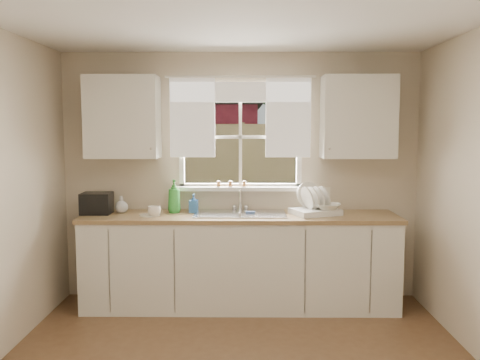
{
  "coord_description": "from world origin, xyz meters",
  "views": [
    {
      "loc": [
        0.05,
        -3.16,
        1.76
      ],
      "look_at": [
        0.0,
        1.65,
        1.25
      ],
      "focal_mm": 38.0,
      "sensor_mm": 36.0,
      "label": 1
    }
  ],
  "objects_px": {
    "soap_bottle_a": "(174,196)",
    "cup": "(154,211)",
    "dish_rack": "(315,207)",
    "black_appliance": "(97,203)"
  },
  "relations": [
    {
      "from": "dish_rack",
      "to": "soap_bottle_a",
      "type": "height_order",
      "value": "soap_bottle_a"
    },
    {
      "from": "soap_bottle_a",
      "to": "cup",
      "type": "relative_size",
      "value": 2.65
    },
    {
      "from": "dish_rack",
      "to": "black_appliance",
      "type": "height_order",
      "value": "dish_rack"
    },
    {
      "from": "dish_rack",
      "to": "cup",
      "type": "relative_size",
      "value": 4.17
    },
    {
      "from": "soap_bottle_a",
      "to": "black_appliance",
      "type": "xyz_separation_m",
      "value": [
        -0.75,
        -0.06,
        -0.06
      ]
    },
    {
      "from": "dish_rack",
      "to": "soap_bottle_a",
      "type": "bearing_deg",
      "value": 176.38
    },
    {
      "from": "soap_bottle_a",
      "to": "cup",
      "type": "bearing_deg",
      "value": -148.37
    },
    {
      "from": "soap_bottle_a",
      "to": "black_appliance",
      "type": "distance_m",
      "value": 0.75
    },
    {
      "from": "soap_bottle_a",
      "to": "cup",
      "type": "xyz_separation_m",
      "value": [
        -0.16,
        -0.21,
        -0.12
      ]
    },
    {
      "from": "dish_rack",
      "to": "black_appliance",
      "type": "xyz_separation_m",
      "value": [
        -2.13,
        0.02,
        0.03
      ]
    }
  ]
}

